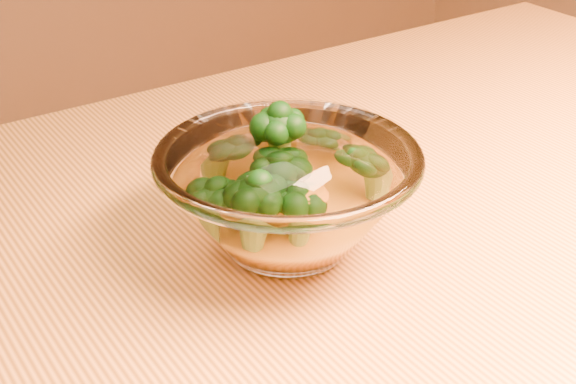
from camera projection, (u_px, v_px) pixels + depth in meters
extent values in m
cube|color=#D58E40|center=(370.00, 313.00, 0.54)|extent=(1.20, 0.80, 0.04)
cylinder|color=brown|center=(491.00, 270.00, 1.24)|extent=(0.06, 0.06, 0.71)
ellipsoid|color=white|center=(288.00, 240.00, 0.57)|extent=(0.08, 0.08, 0.02)
torus|color=white|center=(288.00, 157.00, 0.54)|extent=(0.18, 0.18, 0.01)
ellipsoid|color=orange|center=(288.00, 218.00, 0.56)|extent=(0.10, 0.10, 0.03)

